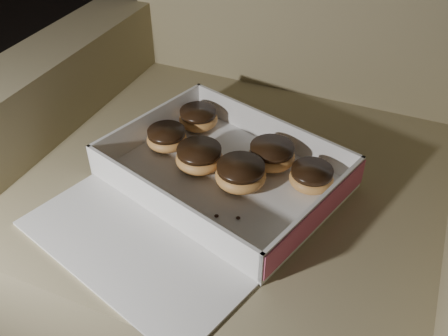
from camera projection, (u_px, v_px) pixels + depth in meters
The scene contains 11 objects.
armchair at pixel (254, 198), 1.02m from camera, with size 0.94×0.79×0.98m.
bakery_box at pixel (210, 187), 0.82m from camera, with size 0.48×0.52×0.06m.
donut_a at pixel (272, 155), 0.86m from camera, with size 0.08×0.08×0.04m.
donut_b at pixel (241, 174), 0.82m from camera, with size 0.08×0.08×0.04m.
donut_c at pixel (167, 138), 0.91m from camera, with size 0.07×0.07×0.04m.
donut_d at pixel (198, 118), 0.96m from camera, with size 0.07×0.07×0.04m.
donut_e at pixel (311, 177), 0.82m from camera, with size 0.07×0.07×0.04m.
donut_f at pixel (199, 157), 0.86m from camera, with size 0.08×0.08×0.04m.
crumb_a at pixel (216, 216), 0.78m from camera, with size 0.01×0.01×0.00m, color black.
crumb_b at pixel (168, 207), 0.79m from camera, with size 0.01×0.01×0.00m, color black.
crumb_c at pixel (238, 218), 0.77m from camera, with size 0.01×0.01×0.00m, color black.
Camera 1 is at (0.54, 0.06, 0.99)m, focal length 40.00 mm.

